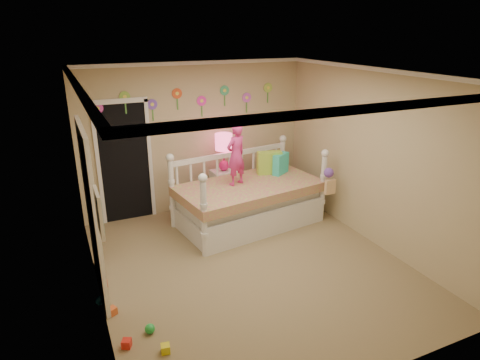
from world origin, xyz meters
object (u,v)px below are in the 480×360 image
child (236,155)px  table_lamp (224,146)px  daybed (249,188)px  nightstand (224,190)px

child → table_lamp: size_ratio=1.50×
child → table_lamp: (0.06, 0.66, -0.04)m
daybed → nightstand: daybed is taller
child → nightstand: size_ratio=1.35×
table_lamp → child: bearing=-95.1°
nightstand → table_lamp: size_ratio=1.11×
child → nightstand: (0.06, 0.66, -0.85)m
nightstand → table_lamp: bearing=-80.8°
daybed → child: child is taller
daybed → nightstand: 0.78m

